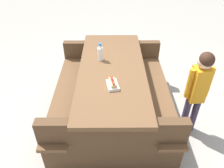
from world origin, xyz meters
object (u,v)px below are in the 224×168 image
object	(u,v)px
soda_bottle	(100,53)
child_in_coat	(199,85)
hotdog_tray	(113,84)
picnic_table	(112,89)

from	to	relation	value
soda_bottle	child_in_coat	xyz separation A→B (m)	(0.06, 1.16, -0.15)
hotdog_tray	child_in_coat	distance (m)	0.93
soda_bottle	hotdog_tray	distance (m)	0.55
picnic_table	soda_bottle	world-z (taller)	soda_bottle
picnic_table	soda_bottle	distance (m)	0.47
picnic_table	child_in_coat	distance (m)	1.00
picnic_table	soda_bottle	xyz separation A→B (m)	(-0.13, -0.20, 0.41)
child_in_coat	picnic_table	bearing A→B (deg)	-85.80
picnic_table	hotdog_tray	world-z (taller)	hotdog_tray
picnic_table	child_in_coat	world-z (taller)	child_in_coat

